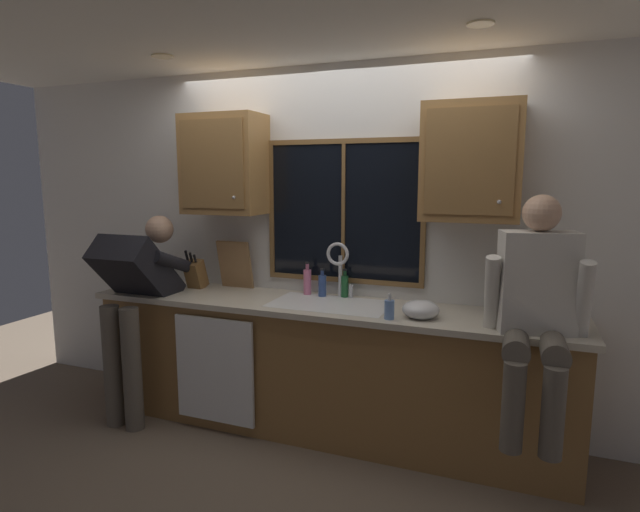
% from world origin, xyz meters
% --- Properties ---
extents(back_wall, '(5.69, 0.12, 2.55)m').
position_xyz_m(back_wall, '(0.00, 0.06, 1.27)').
color(back_wall, silver).
rests_on(back_wall, floor).
extents(ceiling_downlight_left, '(0.14, 0.14, 0.01)m').
position_xyz_m(ceiling_downlight_left, '(-0.99, -0.60, 2.54)').
color(ceiling_downlight_left, '#FFEAB2').
extents(ceiling_downlight_right, '(0.14, 0.14, 0.01)m').
position_xyz_m(ceiling_downlight_right, '(0.99, -0.60, 2.54)').
color(ceiling_downlight_right, '#FFEAB2').
extents(window_glass, '(1.10, 0.02, 0.95)m').
position_xyz_m(window_glass, '(0.06, -0.01, 1.52)').
color(window_glass, black).
extents(window_frame_top, '(1.17, 0.02, 0.04)m').
position_xyz_m(window_frame_top, '(0.06, -0.02, 2.02)').
color(window_frame_top, brown).
extents(window_frame_bottom, '(1.17, 0.02, 0.04)m').
position_xyz_m(window_frame_bottom, '(0.06, -0.02, 1.03)').
color(window_frame_bottom, brown).
extents(window_frame_left, '(0.03, 0.02, 0.95)m').
position_xyz_m(window_frame_left, '(-0.51, -0.02, 1.52)').
color(window_frame_left, brown).
extents(window_frame_right, '(0.03, 0.02, 0.95)m').
position_xyz_m(window_frame_right, '(0.63, -0.02, 1.52)').
color(window_frame_right, brown).
extents(window_mullion_center, '(0.02, 0.02, 0.95)m').
position_xyz_m(window_mullion_center, '(0.06, -0.02, 1.52)').
color(window_mullion_center, brown).
extents(lower_cabinet_run, '(3.29, 0.58, 0.88)m').
position_xyz_m(lower_cabinet_run, '(0.00, -0.29, 0.44)').
color(lower_cabinet_run, olive).
rests_on(lower_cabinet_run, floor).
extents(countertop, '(3.35, 0.62, 0.04)m').
position_xyz_m(countertop, '(0.00, -0.31, 0.90)').
color(countertop, beige).
rests_on(countertop, lower_cabinet_run).
extents(dishwasher_front, '(0.60, 0.02, 0.74)m').
position_xyz_m(dishwasher_front, '(-0.67, -0.61, 0.46)').
color(dishwasher_front, white).
extents(upper_cabinet_left, '(0.59, 0.36, 0.72)m').
position_xyz_m(upper_cabinet_left, '(-0.81, -0.17, 1.86)').
color(upper_cabinet_left, '#9E703D').
extents(upper_cabinet_right, '(0.59, 0.36, 0.72)m').
position_xyz_m(upper_cabinet_right, '(0.94, -0.17, 1.86)').
color(upper_cabinet_right, '#9E703D').
extents(sink, '(0.80, 0.46, 0.21)m').
position_xyz_m(sink, '(0.06, -0.30, 0.82)').
color(sink, silver).
rests_on(sink, lower_cabinet_run).
extents(faucet, '(0.18, 0.09, 0.40)m').
position_xyz_m(faucet, '(0.07, -0.12, 1.17)').
color(faucet, silver).
rests_on(faucet, countertop).
extents(person_standing, '(0.53, 0.72, 1.48)m').
position_xyz_m(person_standing, '(-1.33, -0.58, 0.93)').
color(person_standing, '#595147').
rests_on(person_standing, floor).
extents(person_sitting_on_counter, '(0.54, 0.64, 1.26)m').
position_xyz_m(person_sitting_on_counter, '(1.34, -0.57, 1.10)').
color(person_sitting_on_counter, '#595147').
rests_on(person_sitting_on_counter, countertop).
extents(knife_block, '(0.12, 0.18, 0.32)m').
position_xyz_m(knife_block, '(-1.07, -0.20, 1.03)').
color(knife_block, brown).
rests_on(knife_block, countertop).
extents(cutting_board, '(0.27, 0.10, 0.37)m').
position_xyz_m(cutting_board, '(-0.79, -0.09, 1.10)').
color(cutting_board, '#997047').
rests_on(cutting_board, countertop).
extents(mixing_bowl, '(0.23, 0.23, 0.11)m').
position_xyz_m(mixing_bowl, '(0.70, -0.42, 0.97)').
color(mixing_bowl, silver).
rests_on(mixing_bowl, countertop).
extents(soap_dispenser, '(0.06, 0.07, 0.16)m').
position_xyz_m(soap_dispenser, '(0.52, -0.52, 0.98)').
color(soap_dispenser, '#668CCC').
rests_on(soap_dispenser, countertop).
extents(bottle_green_glass, '(0.06, 0.06, 0.24)m').
position_xyz_m(bottle_green_glass, '(-0.19, -0.10, 1.02)').
color(bottle_green_glass, pink).
rests_on(bottle_green_glass, countertop).
extents(bottle_tall_clear, '(0.06, 0.06, 0.20)m').
position_xyz_m(bottle_tall_clear, '(-0.06, -0.11, 1.00)').
color(bottle_tall_clear, '#334C8C').
rests_on(bottle_tall_clear, countertop).
extents(bottle_amber_small, '(0.05, 0.05, 0.20)m').
position_xyz_m(bottle_amber_small, '(0.09, -0.08, 1.00)').
color(bottle_amber_small, '#1E592D').
rests_on(bottle_amber_small, countertop).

